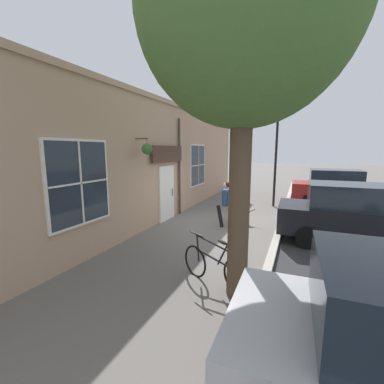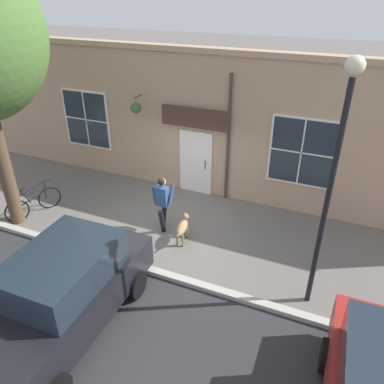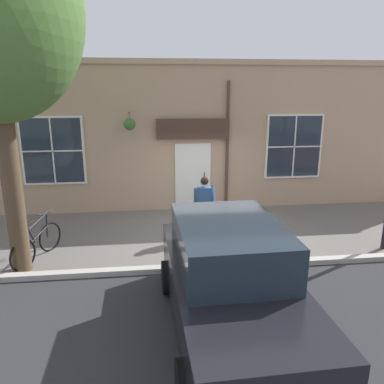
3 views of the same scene
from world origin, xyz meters
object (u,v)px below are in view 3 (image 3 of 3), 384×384
at_px(pedestrian_walking, 204,202).
at_px(parked_car_mid_block, 230,280).
at_px(leaning_bicycle, 37,243).
at_px(dog_on_leash, 235,224).

distance_m(pedestrian_walking, parked_car_mid_block, 3.87).
bearing_deg(leaning_bicycle, dog_on_leash, 96.92).
height_order(pedestrian_walking, leaning_bicycle, pedestrian_walking).
height_order(leaning_bicycle, parked_car_mid_block, parked_car_mid_block).
distance_m(dog_on_leash, leaning_bicycle, 4.66).
relative_size(dog_on_leash, parked_car_mid_block, 0.26).
height_order(dog_on_leash, parked_car_mid_block, parked_car_mid_block).
bearing_deg(pedestrian_walking, leaning_bicycle, -77.65).
bearing_deg(dog_on_leash, pedestrian_walking, -111.56).
xyz_separation_m(leaning_bicycle, parked_car_mid_block, (3.01, 3.71, 0.50)).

